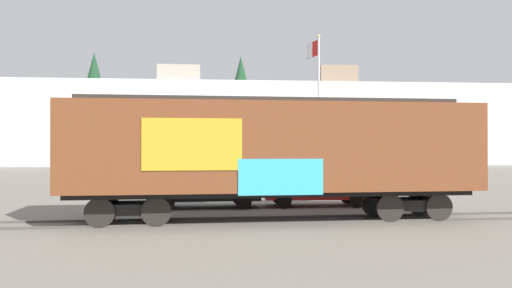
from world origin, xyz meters
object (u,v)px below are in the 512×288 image
(flagpole, at_px, (316,90))
(freight_car, at_px, (273,149))
(parked_car_red, at_px, (316,185))
(parked_car_black, at_px, (203,188))

(flagpole, bearing_deg, freight_car, -108.13)
(freight_car, height_order, parked_car_red, freight_car)
(parked_car_red, bearing_deg, parked_car_black, -177.96)
(parked_car_red, bearing_deg, freight_car, -118.23)
(freight_car, bearing_deg, flagpole, 71.87)
(parked_car_black, xyz_separation_m, parked_car_red, (4.70, 0.17, 0.10))
(flagpole, distance_m, parked_car_red, 9.64)
(freight_car, xyz_separation_m, flagpole, (4.12, 12.59, 3.36))
(flagpole, relative_size, parked_car_black, 1.98)
(flagpole, xyz_separation_m, parked_car_black, (-6.44, -8.31, -4.96))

